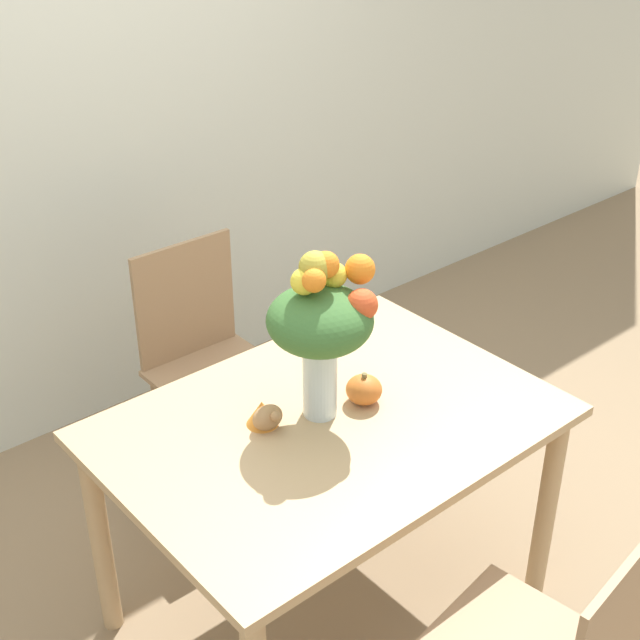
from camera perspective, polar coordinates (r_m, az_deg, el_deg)
The scene contains 7 objects.
ground_plane at distance 2.98m, azimuth 0.51°, elevation -17.84°, with size 12.00×12.00×0.00m, color #8E7556.
wall_back at distance 3.37m, azimuth -16.37°, elevation 13.92°, with size 8.00×0.06×2.70m.
dining_table at distance 2.55m, azimuth 0.57°, elevation -8.21°, with size 1.23×0.88×0.73m.
flower_vase at distance 2.36m, azimuth 0.14°, elevation -0.23°, with size 0.31×0.29×0.50m.
pumpkin at distance 2.54m, azimuth 2.87°, elevation -4.49°, with size 0.10×0.10×0.10m.
turkey_figurine at distance 2.45m, azimuth -3.57°, elevation -6.07°, with size 0.09×0.12×0.07m.
dining_chair_near_window at distance 3.23m, azimuth -7.12°, elevation -2.84°, with size 0.42×0.42×0.91m.
Camera 1 is at (-1.33, -1.52, 2.20)m, focal length 50.00 mm.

